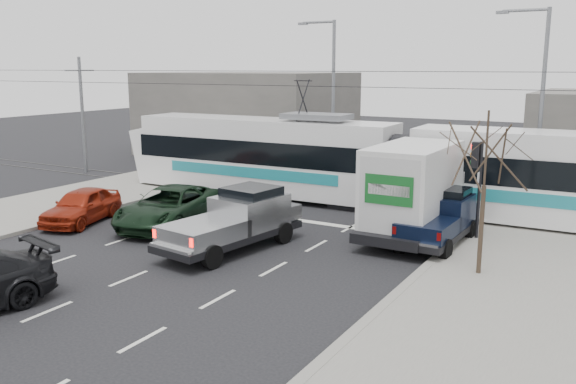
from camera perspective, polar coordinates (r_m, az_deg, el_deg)
The scene contains 16 objects.
ground at distance 20.69m, azimuth -5.41°, elevation -6.43°, with size 120.00×120.00×0.00m, color black.
sidewalk_right at distance 17.36m, azimuth 20.05°, elevation -10.46°, with size 6.00×60.00×0.15m, color gray.
sidewalk_left at distance 29.09m, azimuth -25.09°, elevation -2.04°, with size 6.00×60.00×0.15m, color gray.
rails at distance 29.11m, azimuth 6.04°, elevation -1.12°, with size 60.00×1.60×0.03m, color #33302D.
building_left at distance 45.86m, azimuth -3.85°, elevation 7.34°, with size 14.00×10.00×6.00m, color slate.
bare_tree at distance 19.06m, azimuth 18.03°, elevation 3.21°, with size 2.40×2.40×5.00m.
traffic_signal at distance 23.32m, azimuth 17.26°, elevation 2.08°, with size 0.44×0.44×3.60m.
street_lamp_near at distance 30.30m, azimuth 22.35°, elevation 8.33°, with size 2.38×0.25×9.00m.
street_lamp_far at distance 35.63m, azimuth 3.99°, elevation 9.52°, with size 2.38×0.25×9.00m.
catenary at distance 28.51m, azimuth 6.21°, elevation 6.49°, with size 60.00×0.20×7.00m.
tram at distance 27.71m, azimuth 10.77°, elevation 2.38°, with size 28.26×3.60×5.76m.
silver_pickup at distance 21.84m, azimuth -4.73°, elevation -2.57°, with size 2.78×6.05×2.12m.
box_truck at distance 23.76m, azimuth 12.02°, elevation 0.14°, with size 2.50×7.18×3.58m.
navy_pickup at distance 22.91m, azimuth 14.08°, elevation -2.37°, with size 2.01×4.84×2.01m.
green_car at distance 25.37m, azimuth -11.03°, elevation -1.36°, with size 2.62×5.68×1.58m, color black.
red_car at distance 26.80m, azimuth -18.76°, elevation -1.22°, with size 1.72×4.27×1.45m, color maroon.
Camera 1 is at (11.48, -15.98, 6.39)m, focal length 38.00 mm.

